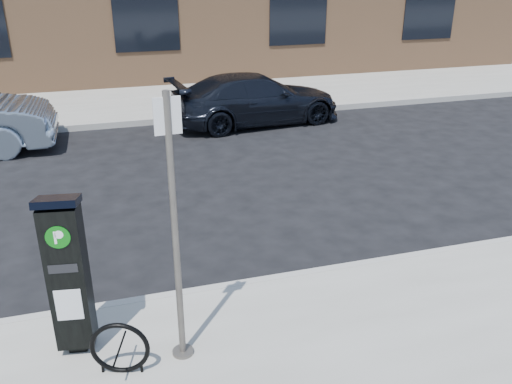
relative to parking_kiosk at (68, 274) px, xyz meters
name	(u,v)px	position (x,y,z in m)	size (l,w,h in m)	color
ground	(259,289)	(2.20, 0.72, -1.05)	(120.00, 120.00, 0.00)	black
sidewalk_far	(145,76)	(2.20, 14.72, -0.98)	(60.00, 12.00, 0.15)	gray
curb_near	(260,285)	(2.20, 0.70, -0.98)	(60.00, 0.12, 0.16)	#9E9B93
curb_far	(169,120)	(2.20, 8.74, -0.98)	(60.00, 0.12, 0.16)	#9E9B93
parking_kiosk	(68,274)	(0.00, 0.00, 0.00)	(0.45, 0.41, 1.76)	black
sign_pole	(175,236)	(1.03, -0.41, 0.47)	(0.24, 0.22, 2.75)	#4F4B46
bike_rack	(120,348)	(0.41, -0.51, -0.61)	(0.58, 0.21, 0.59)	black
car_dark	(256,99)	(4.36, 8.12, -0.41)	(1.78, 4.39, 1.27)	black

